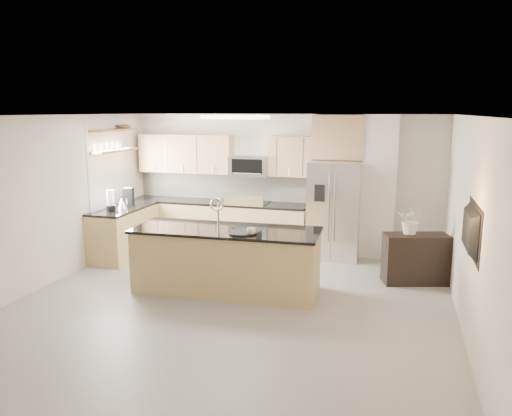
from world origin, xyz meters
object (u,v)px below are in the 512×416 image
(flower_vase, at_px, (412,213))
(bowl, at_px, (124,126))
(television, at_px, (466,230))
(coffee_maker, at_px, (128,197))
(refrigerator, at_px, (334,210))
(credenza, at_px, (415,259))
(island, at_px, (226,260))
(range, at_px, (248,226))
(cup, at_px, (251,231))
(kettle, at_px, (122,203))
(microwave, at_px, (250,166))
(platter, at_px, (242,232))
(blender, at_px, (110,202))

(flower_vase, bearing_deg, bowl, 174.42)
(flower_vase, height_order, television, television)
(bowl, bearing_deg, coffee_maker, -55.85)
(refrigerator, height_order, television, refrigerator)
(credenza, bearing_deg, island, -173.66)
(flower_vase, distance_m, television, 2.11)
(coffee_maker, relative_size, television, 0.30)
(range, xyz_separation_m, credenza, (3.07, -1.09, -0.08))
(cup, bearing_deg, kettle, 154.86)
(microwave, distance_m, television, 4.79)
(range, height_order, television, television)
(television, bearing_deg, range, 48.36)
(flower_vase, bearing_deg, platter, -149.89)
(range, height_order, coffee_maker, coffee_maker)
(refrigerator, relative_size, blender, 4.63)
(range, height_order, island, island)
(credenza, relative_size, platter, 2.36)
(cup, distance_m, bowl, 3.87)
(range, relative_size, television, 1.06)
(microwave, height_order, television, microwave)
(island, height_order, bowl, bowl)
(microwave, xyz_separation_m, television, (3.51, -3.24, -0.28))
(platter, xyz_separation_m, television, (2.84, -0.68, 0.39))
(microwave, height_order, cup, microwave)
(range, relative_size, island, 0.41)
(island, xyz_separation_m, bowl, (-2.60, 1.66, 1.91))
(blender, bearing_deg, microwave, 37.20)
(television, bearing_deg, cup, 76.92)
(kettle, distance_m, flower_vase, 5.01)
(microwave, bearing_deg, kettle, -147.58)
(island, height_order, credenza, island)
(television, bearing_deg, flower_vase, 14.61)
(bowl, bearing_deg, refrigerator, 7.82)
(island, bearing_deg, kettle, 153.08)
(refrigerator, bearing_deg, bowl, -172.18)
(kettle, distance_m, coffee_maker, 0.36)
(blender, bearing_deg, flower_vase, 4.03)
(island, bearing_deg, bowl, 145.01)
(microwave, bearing_deg, credenza, -21.64)
(refrigerator, bearing_deg, island, -120.73)
(refrigerator, xyz_separation_m, island, (-1.31, -2.20, -0.41))
(refrigerator, xyz_separation_m, flower_vase, (1.32, -1.05, 0.22))
(refrigerator, bearing_deg, flower_vase, -38.40)
(island, xyz_separation_m, kettle, (-2.38, 1.08, 0.55))
(microwave, distance_m, kettle, 2.47)
(coffee_maker, distance_m, flower_vase, 5.08)
(island, distance_m, coffee_maker, 2.90)
(cup, distance_m, kettle, 3.13)
(blender, xyz_separation_m, television, (5.58, -1.67, 0.26))
(blender, height_order, bowl, bowl)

